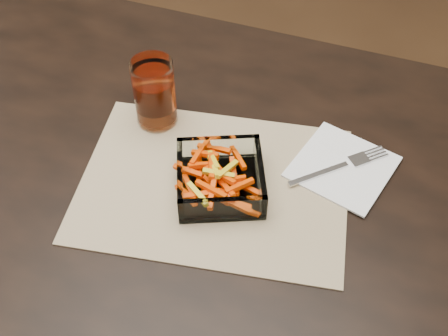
% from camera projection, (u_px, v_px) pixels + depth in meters
% --- Properties ---
extents(dining_table, '(1.60, 0.90, 0.75)m').
position_uv_depth(dining_table, '(143.00, 193.00, 1.05)').
color(dining_table, black).
rests_on(dining_table, ground).
extents(placemat, '(0.50, 0.40, 0.00)m').
position_uv_depth(placemat, '(214.00, 184.00, 0.95)').
color(placemat, tan).
rests_on(placemat, dining_table).
extents(glass_bowl, '(0.18, 0.18, 0.06)m').
position_uv_depth(glass_bowl, '(220.00, 180.00, 0.93)').
color(glass_bowl, white).
rests_on(glass_bowl, placemat).
extents(tumbler, '(0.08, 0.08, 0.13)m').
position_uv_depth(tumbler, '(155.00, 95.00, 1.01)').
color(tumbler, white).
rests_on(tumbler, placemat).
extents(napkin, '(0.19, 0.19, 0.00)m').
position_uv_depth(napkin, '(343.00, 167.00, 0.97)').
color(napkin, white).
rests_on(napkin, placemat).
extents(fork, '(0.15, 0.14, 0.00)m').
position_uv_depth(fork, '(342.00, 166.00, 0.97)').
color(fork, silver).
rests_on(fork, napkin).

